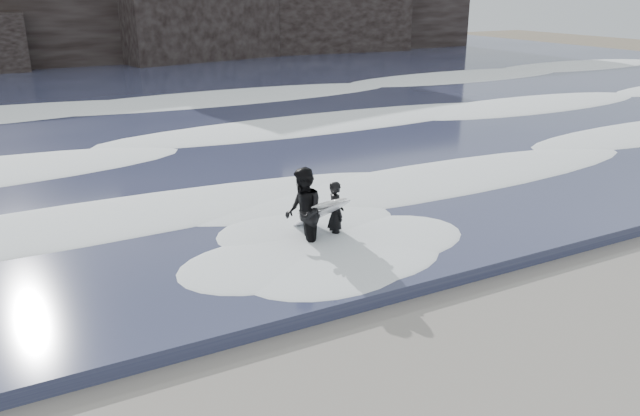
# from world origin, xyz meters

# --- Properties ---
(ground) EXTENTS (120.00, 120.00, 0.00)m
(ground) POSITION_xyz_m (0.00, 0.00, 0.00)
(ground) COLOR #706047
(ground) RESTS_ON ground
(sea) EXTENTS (90.00, 52.00, 0.30)m
(sea) POSITION_xyz_m (0.00, 29.00, 0.15)
(sea) COLOR #2D3351
(sea) RESTS_ON ground
(foam_near) EXTENTS (60.00, 3.20, 0.20)m
(foam_near) POSITION_xyz_m (0.00, 9.00, 0.40)
(foam_near) COLOR white
(foam_near) RESTS_ON sea
(foam_mid) EXTENTS (60.00, 4.00, 0.24)m
(foam_mid) POSITION_xyz_m (0.00, 16.00, 0.42)
(foam_mid) COLOR white
(foam_mid) RESTS_ON sea
(foam_far) EXTENTS (60.00, 4.80, 0.30)m
(foam_far) POSITION_xyz_m (0.00, 25.00, 0.45)
(foam_far) COLOR white
(foam_far) RESTS_ON sea
(surfer_left) EXTENTS (1.12, 2.15, 1.51)m
(surfer_left) POSITION_xyz_m (0.46, 6.01, 0.77)
(surfer_left) COLOR black
(surfer_left) RESTS_ON ground
(surfer_right) EXTENTS (1.29, 2.19, 1.99)m
(surfer_right) POSITION_xyz_m (-0.26, 5.80, 1.00)
(surfer_right) COLOR black
(surfer_right) RESTS_ON ground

